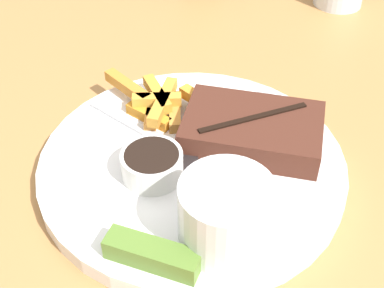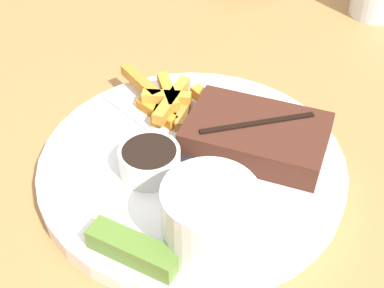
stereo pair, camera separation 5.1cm
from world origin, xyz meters
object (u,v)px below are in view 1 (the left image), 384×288
object	(u,v)px
fork_utensil	(134,125)
knife_utensil	(218,138)
pickle_spear	(149,254)
steak_portion	(252,130)
coleslaw_cup	(226,212)
dinner_plate	(192,166)
dipping_sauce_cup	(152,164)

from	to	relation	value
fork_utensil	knife_utensil	world-z (taller)	knife_utensil
pickle_spear	steak_portion	bearing A→B (deg)	72.03
steak_portion	coleslaw_cup	world-z (taller)	coleslaw_cup
dinner_plate	fork_utensil	xyz separation A→B (m)	(-0.07, 0.03, 0.01)
knife_utensil	fork_utensil	bearing A→B (deg)	112.24
dinner_plate	fork_utensil	distance (m)	0.08
coleslaw_cup	dinner_plate	bearing A→B (deg)	120.22
pickle_spear	fork_utensil	xyz separation A→B (m)	(-0.07, 0.16, -0.01)
dinner_plate	dipping_sauce_cup	distance (m)	0.05
dinner_plate	pickle_spear	world-z (taller)	pickle_spear
steak_portion	fork_utensil	xyz separation A→B (m)	(-0.12, -0.01, -0.01)
dipping_sauce_cup	fork_utensil	xyz separation A→B (m)	(-0.04, 0.06, -0.01)
coleslaw_cup	fork_utensil	size ratio (longest dim) A/B	0.62
fork_utensil	knife_utensil	xyz separation A→B (m)	(0.09, 0.00, 0.00)
pickle_spear	coleslaw_cup	bearing A→B (deg)	35.12
steak_portion	dipping_sauce_cup	bearing A→B (deg)	-138.66
dipping_sauce_cup	knife_utensil	xyz separation A→B (m)	(0.05, 0.06, -0.01)
dipping_sauce_cup	dinner_plate	bearing A→B (deg)	44.62
knife_utensil	steak_portion	bearing A→B (deg)	-53.71
pickle_spear	knife_utensil	xyz separation A→B (m)	(0.02, 0.16, -0.01)
dipping_sauce_cup	knife_utensil	size ratio (longest dim) A/B	0.37
coleslaw_cup	knife_utensil	distance (m)	0.13
dinner_plate	fork_utensil	bearing A→B (deg)	155.00
dinner_plate	coleslaw_cup	xyz separation A→B (m)	(0.05, -0.09, 0.04)
dinner_plate	pickle_spear	size ratio (longest dim) A/B	3.72
dipping_sauce_cup	pickle_spear	bearing A→B (deg)	-73.73
pickle_spear	knife_utensil	size ratio (longest dim) A/B	0.51
coleslaw_cup	fork_utensil	xyz separation A→B (m)	(-0.12, 0.12, -0.03)
steak_portion	knife_utensil	distance (m)	0.04
steak_portion	pickle_spear	size ratio (longest dim) A/B	1.71
fork_utensil	steak_portion	bearing A→B (deg)	28.95
dinner_plate	steak_portion	bearing A→B (deg)	39.22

